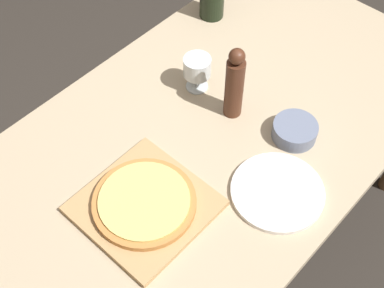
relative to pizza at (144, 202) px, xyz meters
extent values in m
plane|color=#2D2823|center=(-0.05, 0.35, -0.78)|extent=(12.00, 12.00, 0.00)
cube|color=tan|center=(-0.05, 0.35, -0.04)|extent=(0.89, 1.56, 0.03)
cylinder|color=brown|center=(-0.43, 1.07, -0.42)|extent=(0.06, 0.06, 0.72)
cube|color=tan|center=(0.00, 0.00, -0.02)|extent=(0.32, 0.32, 0.02)
cylinder|color=#BC7A3D|center=(0.00, 0.00, 0.00)|extent=(0.27, 0.27, 0.02)
cylinder|color=#E0C66B|center=(0.00, 0.00, 0.01)|extent=(0.24, 0.24, 0.01)
cylinder|color=#4C2819|center=(-0.04, 0.41, 0.07)|extent=(0.05, 0.05, 0.20)
sphere|color=#4C2819|center=(-0.04, 0.41, 0.20)|extent=(0.05, 0.05, 0.05)
cylinder|color=silver|center=(-0.19, 0.42, -0.03)|extent=(0.07, 0.07, 0.00)
cylinder|color=silver|center=(-0.19, 0.42, 0.00)|extent=(0.01, 0.01, 0.05)
cylinder|color=silver|center=(-0.19, 0.42, 0.06)|extent=(0.08, 0.08, 0.06)
cylinder|color=slate|center=(0.15, 0.46, -0.01)|extent=(0.13, 0.13, 0.05)
cylinder|color=white|center=(0.23, 0.27, -0.02)|extent=(0.25, 0.25, 0.01)
camera|label=1|loc=(0.58, -0.45, 1.19)|focal=50.00mm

